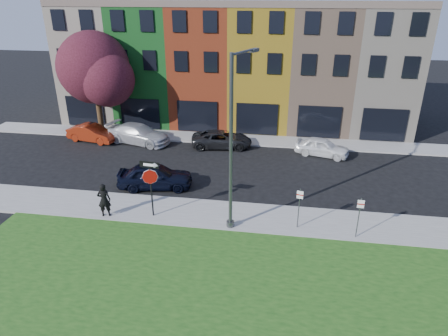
% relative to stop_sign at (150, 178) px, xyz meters
% --- Properties ---
extents(ground, '(120.00, 120.00, 0.00)m').
position_rel_stop_sign_xyz_m(ground, '(4.45, -2.32, -2.37)').
color(ground, black).
rests_on(ground, ground).
extents(sidewalk_near, '(40.00, 3.00, 0.12)m').
position_rel_stop_sign_xyz_m(sidewalk_near, '(6.45, 0.68, -2.31)').
color(sidewalk_near, gray).
rests_on(sidewalk_near, ground).
extents(sidewalk_far, '(40.00, 2.40, 0.12)m').
position_rel_stop_sign_xyz_m(sidewalk_far, '(1.45, 12.68, -2.31)').
color(sidewalk_far, gray).
rests_on(sidewalk_far, ground).
extents(rowhouse_block, '(30.00, 10.12, 10.00)m').
position_rel_stop_sign_xyz_m(rowhouse_block, '(1.95, 18.86, 2.62)').
color(rowhouse_block, beige).
rests_on(rowhouse_block, ground).
extents(stop_sign, '(1.05, 0.15, 3.16)m').
position_rel_stop_sign_xyz_m(stop_sign, '(0.00, 0.00, 0.00)').
color(stop_sign, black).
rests_on(stop_sign, sidewalk_near).
extents(man, '(0.90, 0.77, 1.89)m').
position_rel_stop_sign_xyz_m(man, '(-2.51, -0.40, -1.31)').
color(man, black).
rests_on(man, sidewalk_near).
extents(sedan_near, '(3.28, 5.12, 1.54)m').
position_rel_stop_sign_xyz_m(sedan_near, '(-0.97, 3.46, -1.60)').
color(sedan_near, black).
rests_on(sedan_near, ground).
extents(parked_car_red, '(3.01, 4.67, 1.36)m').
position_rel_stop_sign_xyz_m(parked_car_red, '(-8.51, 10.63, -1.69)').
color(parked_car_red, maroon).
rests_on(parked_car_red, ground).
extents(parked_car_silver, '(4.58, 6.19, 1.50)m').
position_rel_stop_sign_xyz_m(parked_car_silver, '(-4.70, 10.84, -1.62)').
color(parked_car_silver, '#BBBBC0').
rests_on(parked_car_silver, ground).
extents(parked_car_dark, '(3.30, 5.17, 1.29)m').
position_rel_stop_sign_xyz_m(parked_car_dark, '(1.99, 10.93, -1.73)').
color(parked_car_dark, black).
rests_on(parked_car_dark, ground).
extents(parked_car_white, '(3.49, 4.66, 1.32)m').
position_rel_stop_sign_xyz_m(parked_car_white, '(9.56, 10.38, -1.71)').
color(parked_car_white, white).
rests_on(parked_car_white, ground).
extents(street_lamp, '(1.23, 2.44, 8.69)m').
position_rel_stop_sign_xyz_m(street_lamp, '(4.33, -0.24, 2.13)').
color(street_lamp, '#494C4E').
rests_on(street_lamp, sidewalk_near).
extents(parking_sign_a, '(0.32, 0.12, 2.19)m').
position_rel_stop_sign_xyz_m(parking_sign_a, '(7.66, 0.01, -0.88)').
color(parking_sign_a, '#494C4E').
rests_on(parking_sign_a, sidewalk_near).
extents(parking_sign_b, '(0.32, 0.09, 2.16)m').
position_rel_stop_sign_xyz_m(parking_sign_b, '(10.50, -0.43, -0.90)').
color(parking_sign_b, '#494C4E').
rests_on(parking_sign_b, sidewalk_near).
extents(tree_purple, '(6.84, 5.98, 8.28)m').
position_rel_stop_sign_xyz_m(tree_purple, '(-8.49, 12.55, 3.04)').
color(tree_purple, black).
rests_on(tree_purple, sidewalk_far).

